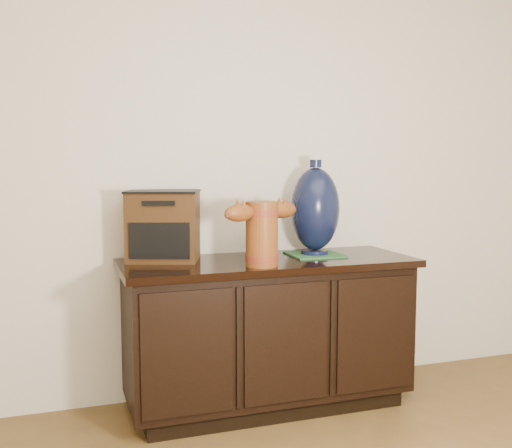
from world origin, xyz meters
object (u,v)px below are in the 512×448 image
object	(u,v)px
terracotta_vessel	(262,230)
sideboard	(268,332)
spray_can	(257,237)
tv_radio	(163,226)
lamp_base	(315,209)

from	to	relation	value
terracotta_vessel	sideboard	bearing A→B (deg)	40.03
sideboard	terracotta_vessel	size ratio (longest dim) A/B	3.47
terracotta_vessel	spray_can	xyz separation A→B (m)	(0.11, 0.39, -0.09)
sideboard	terracotta_vessel	distance (m)	0.57
tv_radio	spray_can	distance (m)	0.52
sideboard	terracotta_vessel	world-z (taller)	terracotta_vessel
lamp_base	sideboard	bearing A→B (deg)	-170.11
tv_radio	spray_can	bearing A→B (deg)	27.36
sideboard	spray_can	size ratio (longest dim) A/B	8.58
terracotta_vessel	lamp_base	bearing A→B (deg)	9.28
terracotta_vessel	tv_radio	bearing A→B (deg)	121.43
sideboard	lamp_base	xyz separation A→B (m)	(0.27, 0.05, 0.61)
spray_can	sideboard	bearing A→B (deg)	-94.22
terracotta_vessel	lamp_base	size ratio (longest dim) A/B	0.87
sideboard	lamp_base	world-z (taller)	lamp_base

